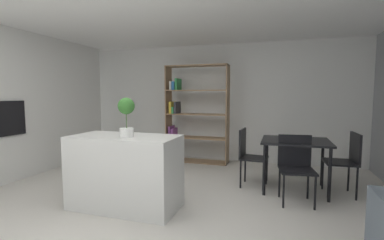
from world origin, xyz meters
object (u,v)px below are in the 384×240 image
dining_chair_window_side (347,157)px  dining_chair_near (296,162)px  open_bookshelf (192,114)px  dining_chair_island_side (248,152)px  built_in_oven (9,118)px  kitchen_island (125,172)px  potted_plant_on_island (126,113)px  dining_table (295,146)px

dining_chair_window_side → dining_chair_near: 0.85m
open_bookshelf → dining_chair_island_side: open_bookshelf is taller
dining_chair_near → built_in_oven: bearing=-180.0°
kitchen_island → dining_chair_island_side: 1.96m
dining_chair_island_side → dining_chair_near: 0.82m
kitchen_island → potted_plant_on_island: size_ratio=2.83×
kitchen_island → open_bookshelf: bearing=88.9°
potted_plant_on_island → dining_chair_island_side: potted_plant_on_island is taller
dining_table → dining_chair_near: 0.47m
kitchen_island → open_bookshelf: open_bookshelf is taller
kitchen_island → potted_plant_on_island: 0.77m
potted_plant_on_island → dining_chair_window_side: potted_plant_on_island is taller
built_in_oven → dining_chair_island_side: built_in_oven is taller
open_bookshelf → dining_chair_near: 2.73m
kitchen_island → dining_chair_island_side: bearing=43.9°
potted_plant_on_island → dining_table: (2.04, 1.42, -0.54)m
dining_chair_window_side → dining_chair_near: bearing=-61.6°
kitchen_island → open_bookshelf: size_ratio=0.66×
dining_chair_window_side → dining_chair_near: size_ratio=1.02×
potted_plant_on_island → dining_table: 2.54m
dining_chair_window_side → dining_table: bearing=-93.2°
dining_chair_island_side → dining_chair_near: size_ratio=1.01×
dining_chair_window_side → potted_plant_on_island: bearing=-66.1°
built_in_oven → dining_table: bearing=13.2°
potted_plant_on_island → dining_chair_window_side: (2.74, 1.43, -0.67)m
potted_plant_on_island → kitchen_island: bearing=138.0°
dining_chair_island_side → dining_chair_window_side: 1.41m
open_bookshelf → dining_table: 2.46m
potted_plant_on_island → dining_chair_near: potted_plant_on_island is taller
open_bookshelf → dining_table: size_ratio=2.13×
open_bookshelf → dining_table: (2.07, -1.29, -0.36)m
built_in_oven → open_bookshelf: bearing=44.4°
dining_chair_near → kitchen_island: bearing=-164.3°
potted_plant_on_island → dining_table: potted_plant_on_island is taller
dining_chair_window_side → dining_chair_near: dining_chair_window_side is taller
built_in_oven → dining_chair_window_side: bearing=11.5°
kitchen_island → dining_chair_near: 2.29m
built_in_oven → potted_plant_on_island: potted_plant_on_island is taller
built_in_oven → dining_table: 4.58m
kitchen_island → dining_chair_window_side: (2.82, 1.36, 0.09)m
open_bookshelf → dining_chair_island_side: size_ratio=2.28×
kitchen_island → dining_table: size_ratio=1.41×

